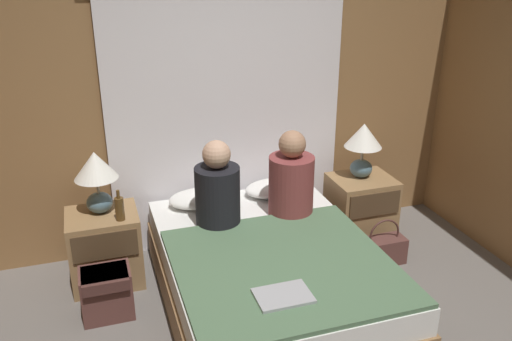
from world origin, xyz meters
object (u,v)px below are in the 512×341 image
Objects in this scene: lamp_right at (363,143)px; pillow_right at (274,188)px; nightstand_right at (360,208)px; backpack_on_floor at (106,290)px; beer_bottle_on_left_stand at (120,208)px; handbag_on_floor at (383,249)px; person_left_in_bed at (218,191)px; person_right_in_bed at (291,180)px; pillow_left at (199,198)px; lamp_left at (96,173)px; nightstand_left at (105,248)px; laptop_on_bed at (283,296)px; bed at (269,276)px.

lamp_right is 0.97× the size of pillow_right.
nightstand_right reaches higher than backpack_on_floor.
pillow_right is 1.29m from beer_bottle_on_left_stand.
beer_bottle_on_left_stand reaches higher than handbag_on_floor.
person_left_in_bed is 0.98× the size of person_right_in_bed.
lamp_left is at bearing -174.69° from pillow_left.
backpack_on_floor is at bearing -93.70° from nightstand_left.
laptop_on_bed is at bearing -53.62° from nightstand_left.
person_right_in_bed is at bearing 7.93° from backpack_on_floor.
person_right_in_bed reaches higher than pillow_right.
lamp_right is 0.89m from handbag_on_floor.
nightstand_right is 1.42m from person_left_in_bed.
pillow_left is at bearing 180.00° from pillow_right.
person_left_in_bed is (-1.32, -0.24, 0.46)m from nightstand_right.
pillow_right is at bearing 4.75° from nightstand_left.
pillow_right is 1.01m from handbag_on_floor.
person_right_in_bed reaches higher than nightstand_left.
pillow_right is at bearing 2.90° from lamp_left.
handbag_on_floor is at bearing -91.57° from lamp_right.
laptop_on_bed is at bearing -54.57° from lamp_left.
person_right_in_bed is 1.27m from beer_bottle_on_left_stand.
bed is 0.74m from person_right_in_bed.
person_left_in_bed reaches higher than nightstand_left.
pillow_right is 1.24× the size of handbag_on_floor.
pillow_left is at bearing 177.10° from lamp_right.
person_right_in_bed is (0.57, -0.00, 0.00)m from person_left_in_bed.
person_left_in_bed is at bearing -9.09° from beer_bottle_on_left_stand.
backpack_on_floor is (-2.18, -0.44, -0.08)m from nightstand_right.
pillow_left is at bearing 5.31° from lamp_left.
laptop_on_bed is (0.94, -1.32, -0.36)m from lamp_left.
person_left_in_bed is at bearing 120.60° from bed.
lamp_right is at bearing 88.43° from handbag_on_floor.
pillow_left reaches higher than backpack_on_floor.
pillow_left is 0.63m from pillow_right.
nightstand_left is 1.21× the size of lamp_left.
person_left_in_bed reaches higher than backpack_on_floor.
nightstand_right is at bearing 3.68° from beer_bottle_on_left_stand.
pillow_right is at bearing 143.97° from handbag_on_floor.
bed is 1.17m from beer_bottle_on_left_stand.
nightstand_left is at bearing 163.70° from person_left_in_bed.
pillow_right reaches higher than handbag_on_floor.
lamp_right is 2.33m from backpack_on_floor.
beer_bottle_on_left_stand is (-0.69, 0.11, -0.09)m from person_left_in_bed.
lamp_left is 0.97× the size of pillow_right.
pillow_right is (-0.76, 0.07, -0.34)m from lamp_right.
handbag_on_floor reaches higher than backpack_on_floor.
person_right_in_bed is at bearing -0.00° from person_left_in_bed.
person_right_in_bed reaches higher than pillow_left.
bed is 3.46× the size of nightstand_left.
beer_bottle_on_left_stand is 2.10m from handbag_on_floor.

